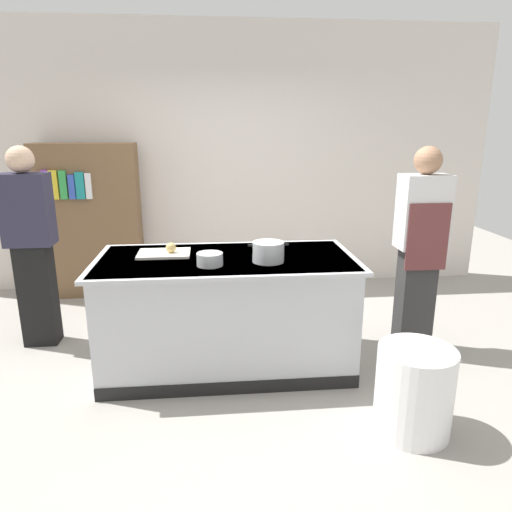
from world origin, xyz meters
The scene contains 11 objects.
ground_plane centered at (0.00, 0.00, 0.00)m, with size 10.00×10.00×0.00m, color #9E9991.
back_wall centered at (0.00, 2.10, 1.50)m, with size 6.40×0.12×3.00m, color silver.
counter_island centered at (0.00, 0.00, 0.47)m, with size 1.98×0.98×0.90m.
cutting_board centered at (-0.48, 0.13, 0.91)m, with size 0.40×0.28×0.02m, color silver.
onion centered at (-0.42, 0.11, 0.96)m, with size 0.08×0.08×0.08m, color tan.
stock_pot centered at (0.31, -0.14, 0.97)m, with size 0.30×0.23×0.15m.
mixing_bowl centered at (-0.12, -0.20, 0.95)m, with size 0.19×0.19×0.09m, color #B7BABF.
trash_bin centered at (1.12, -0.97, 0.28)m, with size 0.47×0.47×0.56m, color white.
person_chef centered at (1.60, 0.13, 0.91)m, with size 0.38×0.25×1.72m.
person_guest centered at (-1.63, 0.56, 0.91)m, with size 0.38×0.24×1.72m.
bookshelf centered at (-1.45, 1.80, 0.85)m, with size 1.10×0.31×1.70m.
Camera 1 is at (-0.10, -3.40, 1.86)m, focal length 32.49 mm.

